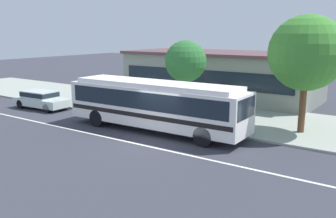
# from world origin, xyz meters

# --- Properties ---
(ground_plane) EXTENTS (120.00, 120.00, 0.00)m
(ground_plane) POSITION_xyz_m (0.00, 0.00, 0.00)
(ground_plane) COLOR #353641
(sidewalk_slab) EXTENTS (60.00, 8.00, 0.12)m
(sidewalk_slab) POSITION_xyz_m (0.00, 7.07, 0.06)
(sidewalk_slab) COLOR #979E92
(sidewalk_slab) RESTS_ON ground_plane
(lane_stripe_center) EXTENTS (56.00, 0.16, 0.01)m
(lane_stripe_center) POSITION_xyz_m (0.00, -0.80, 0.00)
(lane_stripe_center) COLOR silver
(lane_stripe_center) RESTS_ON ground_plane
(transit_bus) EXTENTS (10.80, 2.70, 2.79)m
(transit_bus) POSITION_xyz_m (-1.13, 1.72, 1.63)
(transit_bus) COLOR white
(transit_bus) RESTS_ON ground_plane
(sedan_behind_bus) EXTENTS (4.40, 2.03, 1.29)m
(sedan_behind_bus) POSITION_xyz_m (-11.72, 1.95, 0.72)
(sedan_behind_bus) COLOR silver
(sedan_behind_bus) RESTS_ON ground_plane
(pedestrian_waiting_near_sign) EXTENTS (0.43, 0.43, 1.64)m
(pedestrian_waiting_near_sign) POSITION_xyz_m (0.99, 4.14, 1.08)
(pedestrian_waiting_near_sign) COLOR navy
(pedestrian_waiting_near_sign) RESTS_ON sidewalk_slab
(pedestrian_walking_along_curb) EXTENTS (0.40, 0.40, 1.78)m
(pedestrian_walking_along_curb) POSITION_xyz_m (-6.04, 4.66, 1.17)
(pedestrian_walking_along_curb) COLOR #2A2A43
(pedestrian_walking_along_curb) RESTS_ON sidewalk_slab
(pedestrian_standing_by_tree) EXTENTS (0.48, 0.48, 1.72)m
(pedestrian_standing_by_tree) POSITION_xyz_m (1.83, 3.84, 1.12)
(pedestrian_standing_by_tree) COLOR #182748
(pedestrian_standing_by_tree) RESTS_ON sidewalk_slab
(bus_stop_sign) EXTENTS (0.08, 0.44, 2.36)m
(bus_stop_sign) POSITION_xyz_m (1.89, 3.76, 1.64)
(bus_stop_sign) COLOR gray
(bus_stop_sign) RESTS_ON sidewalk_slab
(street_tree_near_stop) EXTENTS (2.77, 2.77, 4.85)m
(street_tree_near_stop) POSITION_xyz_m (-2.08, 6.36, 3.55)
(street_tree_near_stop) COLOR brown
(street_tree_near_stop) RESTS_ON sidewalk_slab
(street_tree_mid_block) EXTENTS (4.01, 4.01, 6.29)m
(street_tree_mid_block) POSITION_xyz_m (5.80, 5.75, 4.39)
(street_tree_mid_block) COLOR brown
(street_tree_mid_block) RESTS_ON sidewalk_slab
(station_building) EXTENTS (16.03, 7.30, 3.89)m
(station_building) POSITION_xyz_m (-3.01, 13.46, 1.96)
(station_building) COLOR gray
(station_building) RESTS_ON ground_plane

